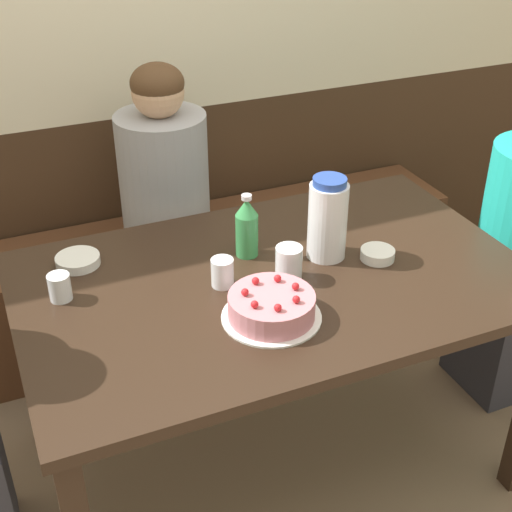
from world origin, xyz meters
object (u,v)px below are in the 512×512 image
glass_water_tall (222,272)px  person_teal_shirt (168,229)px  bowl_rice_small (78,260)px  glass_tumbler_short (60,287)px  bench_seat (189,278)px  glass_shot_small (289,263)px  bowl_soup_white (377,254)px  birthday_cake (272,307)px  soju_bottle (247,227)px  water_pitcher (328,219)px

glass_water_tall → person_teal_shirt: bearing=86.6°
bowl_rice_small → glass_tumbler_short: size_ratio=1.71×
bench_seat → glass_shot_small: 1.01m
bench_seat → bowl_soup_white: bearing=-69.5°
bowl_soup_white → glass_tumbler_short: size_ratio=1.35×
bench_seat → person_teal_shirt: person_teal_shirt is taller
birthday_cake → glass_tumbler_short: (-0.49, 0.30, 0.00)m
soju_bottle → glass_shot_small: bearing=-71.4°
bowl_soup_white → water_pitcher: bearing=149.4°
glass_tumbler_short → glass_shot_small: 0.63m
bench_seat → water_pitcher: (0.19, -0.78, 0.62)m
soju_bottle → glass_tumbler_short: size_ratio=2.62×
bowl_soup_white → person_teal_shirt: size_ratio=0.09×
birthday_cake → water_pitcher: size_ratio=1.04×
person_teal_shirt → bench_seat: bearing=137.8°
birthday_cake → water_pitcher: bearing=38.8°
bench_seat → glass_shot_small: size_ratio=22.10×
bench_seat → bowl_soup_white: 1.05m
bench_seat → water_pitcher: bearing=-76.4°
glass_shot_small → bowl_soup_white: bearing=-1.5°
bowl_rice_small → glass_tumbler_short: glass_tumbler_short is taller
soju_bottle → bowl_rice_small: size_ratio=1.53×
bench_seat → glass_tumbler_short: size_ratio=29.50×
glass_water_tall → glass_tumbler_short: bearing=165.7°
birthday_cake → glass_tumbler_short: bearing=148.0°
soju_bottle → glass_tumbler_short: 0.56m
water_pitcher → person_teal_shirt: (-0.30, 0.66, -0.31)m
bowl_rice_small → birthday_cake: bearing=-48.4°
bench_seat → soju_bottle: size_ratio=11.27×
bench_seat → birthday_cake: bearing=-95.1°
bench_seat → glass_water_tall: bearing=-100.5°
bench_seat → bowl_soup_white: size_ratio=21.86×
water_pitcher → glass_tumbler_short: 0.78m
bowl_rice_small → glass_water_tall: 0.44m
birthday_cake → person_teal_shirt: person_teal_shirt is taller
person_teal_shirt → water_pitcher: bearing=24.3°
glass_water_tall → glass_shot_small: size_ratio=0.82×
birthday_cake → person_teal_shirt: (-0.02, 0.89, -0.22)m
birthday_cake → soju_bottle: (0.07, 0.32, 0.06)m
soju_bottle → bowl_rice_small: (-0.48, 0.14, -0.08)m
water_pitcher → glass_tumbler_short: bearing=174.0°
bowl_rice_small → glass_shot_small: glass_shot_small is taller
bowl_soup_white → glass_water_tall: glass_water_tall is taller
birthday_cake → glass_tumbler_short: size_ratio=3.49×
birthday_cake → glass_shot_small: 0.20m
bench_seat → person_teal_shirt: 0.35m
bowl_rice_small → glass_water_tall: bearing=-37.4°
bowl_soup_white → person_teal_shirt: person_teal_shirt is taller
birthday_cake → glass_shot_small: glass_shot_small is taller
bowl_soup_white → birthday_cake: bearing=-160.4°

